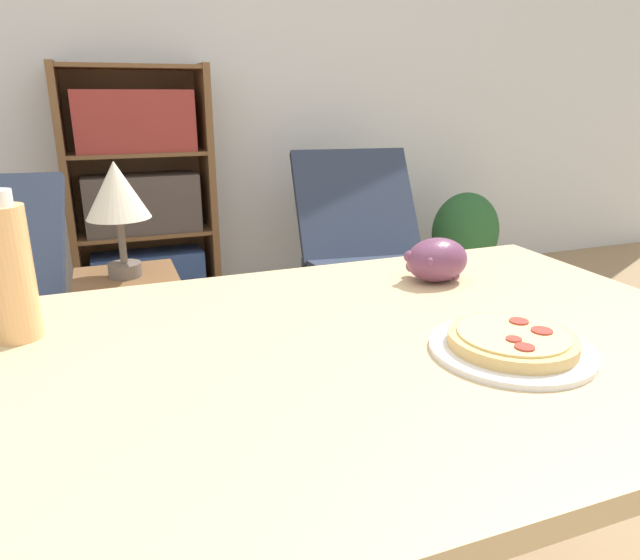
{
  "coord_description": "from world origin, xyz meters",
  "views": [
    {
      "loc": [
        -0.41,
        -0.74,
        1.16
      ],
      "look_at": [
        -0.05,
        0.21,
        0.83
      ],
      "focal_mm": 32.0,
      "sensor_mm": 36.0,
      "label": 1
    }
  ],
  "objects_px": {
    "drink_bottle": "(9,271)",
    "lounge_chair_far": "(364,271)",
    "grape_bunch": "(437,260)",
    "potted_plant_floor": "(465,238)",
    "pizza_on_plate": "(512,344)",
    "table_lamp": "(117,196)",
    "bookshelf": "(142,200)",
    "side_table": "(134,352)"
  },
  "relations": [
    {
      "from": "bookshelf",
      "to": "side_table",
      "type": "xyz_separation_m",
      "value": [
        -0.15,
        -1.2,
        -0.34
      ]
    },
    {
      "from": "drink_bottle",
      "to": "table_lamp",
      "type": "xyz_separation_m",
      "value": [
        0.2,
        0.96,
        -0.04
      ]
    },
    {
      "from": "table_lamp",
      "to": "potted_plant_floor",
      "type": "xyz_separation_m",
      "value": [
        2.01,
        0.9,
        -0.52
      ]
    },
    {
      "from": "pizza_on_plate",
      "to": "potted_plant_floor",
      "type": "distance_m",
      "value": 2.69
    },
    {
      "from": "drink_bottle",
      "to": "side_table",
      "type": "height_order",
      "value": "drink_bottle"
    },
    {
      "from": "pizza_on_plate",
      "to": "table_lamp",
      "type": "bearing_deg",
      "value": 112.55
    },
    {
      "from": "lounge_chair_far",
      "to": "side_table",
      "type": "xyz_separation_m",
      "value": [
        -1.19,
        -0.6,
        -0.0
      ]
    },
    {
      "from": "table_lamp",
      "to": "potted_plant_floor",
      "type": "relative_size",
      "value": 0.65
    },
    {
      "from": "potted_plant_floor",
      "to": "bookshelf",
      "type": "bearing_deg",
      "value": 170.94
    },
    {
      "from": "potted_plant_floor",
      "to": "pizza_on_plate",
      "type": "bearing_deg",
      "value": -123.63
    },
    {
      "from": "drink_bottle",
      "to": "table_lamp",
      "type": "bearing_deg",
      "value": 78.4
    },
    {
      "from": "side_table",
      "to": "potted_plant_floor",
      "type": "xyz_separation_m",
      "value": [
        2.01,
        0.9,
        0.04
      ]
    },
    {
      "from": "grape_bunch",
      "to": "table_lamp",
      "type": "xyz_separation_m",
      "value": [
        -0.63,
        0.94,
        0.03
      ]
    },
    {
      "from": "bookshelf",
      "to": "table_lamp",
      "type": "bearing_deg",
      "value": -97.03
    },
    {
      "from": "bookshelf",
      "to": "side_table",
      "type": "relative_size",
      "value": 2.31
    },
    {
      "from": "bookshelf",
      "to": "table_lamp",
      "type": "xyz_separation_m",
      "value": [
        -0.15,
        -1.2,
        0.22
      ]
    },
    {
      "from": "grape_bunch",
      "to": "potted_plant_floor",
      "type": "distance_m",
      "value": 2.36
    },
    {
      "from": "drink_bottle",
      "to": "lounge_chair_far",
      "type": "height_order",
      "value": "drink_bottle"
    },
    {
      "from": "pizza_on_plate",
      "to": "grape_bunch",
      "type": "relative_size",
      "value": 1.82
    },
    {
      "from": "side_table",
      "to": "table_lamp",
      "type": "xyz_separation_m",
      "value": [
        0.0,
        0.0,
        0.56
      ]
    },
    {
      "from": "drink_bottle",
      "to": "lounge_chair_far",
      "type": "xyz_separation_m",
      "value": [
        1.38,
        1.57,
        -0.6
      ]
    },
    {
      "from": "potted_plant_floor",
      "to": "grape_bunch",
      "type": "bearing_deg",
      "value": -126.86
    },
    {
      "from": "pizza_on_plate",
      "to": "side_table",
      "type": "height_order",
      "value": "pizza_on_plate"
    },
    {
      "from": "table_lamp",
      "to": "potted_plant_floor",
      "type": "height_order",
      "value": "table_lamp"
    },
    {
      "from": "grape_bunch",
      "to": "side_table",
      "type": "distance_m",
      "value": 1.25
    },
    {
      "from": "lounge_chair_far",
      "to": "table_lamp",
      "type": "bearing_deg",
      "value": -144.78
    },
    {
      "from": "grape_bunch",
      "to": "pizza_on_plate",
      "type": "bearing_deg",
      "value": -103.02
    },
    {
      "from": "drink_bottle",
      "to": "bookshelf",
      "type": "bearing_deg",
      "value": 80.92
    },
    {
      "from": "drink_bottle",
      "to": "bookshelf",
      "type": "distance_m",
      "value": 2.21
    },
    {
      "from": "grape_bunch",
      "to": "bookshelf",
      "type": "distance_m",
      "value": 2.21
    },
    {
      "from": "grape_bunch",
      "to": "drink_bottle",
      "type": "bearing_deg",
      "value": -178.79
    },
    {
      "from": "lounge_chair_far",
      "to": "table_lamp",
      "type": "relative_size",
      "value": 2.26
    },
    {
      "from": "pizza_on_plate",
      "to": "side_table",
      "type": "xyz_separation_m",
      "value": [
        -0.54,
        1.31,
        -0.5
      ]
    },
    {
      "from": "grape_bunch",
      "to": "potted_plant_floor",
      "type": "relative_size",
      "value": 0.24
    },
    {
      "from": "pizza_on_plate",
      "to": "table_lamp",
      "type": "xyz_separation_m",
      "value": [
        -0.54,
        1.31,
        0.06
      ]
    },
    {
      "from": "potted_plant_floor",
      "to": "side_table",
      "type": "bearing_deg",
      "value": -155.79
    },
    {
      "from": "bookshelf",
      "to": "potted_plant_floor",
      "type": "height_order",
      "value": "bookshelf"
    },
    {
      "from": "pizza_on_plate",
      "to": "bookshelf",
      "type": "relative_size",
      "value": 0.2
    },
    {
      "from": "lounge_chair_far",
      "to": "table_lamp",
      "type": "height_order",
      "value": "table_lamp"
    },
    {
      "from": "pizza_on_plate",
      "to": "lounge_chair_far",
      "type": "height_order",
      "value": "lounge_chair_far"
    },
    {
      "from": "grape_bunch",
      "to": "lounge_chair_far",
      "type": "xyz_separation_m",
      "value": [
        0.56,
        1.55,
        -0.53
      ]
    },
    {
      "from": "drink_bottle",
      "to": "bookshelf",
      "type": "height_order",
      "value": "bookshelf"
    }
  ]
}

